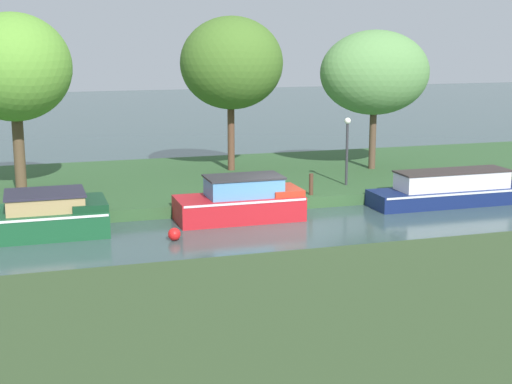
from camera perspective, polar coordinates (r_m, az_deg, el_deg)
name	(u,v)px	position (r m, az deg, el deg)	size (l,w,h in m)	color
ground_plane	(297,225)	(24.44, 3.08, -2.48)	(120.00, 120.00, 0.00)	#354C4B
riverbank_far	(238,179)	(30.90, -1.37, 0.96)	(72.00, 10.00, 0.40)	#31562E
riverbank_near	(443,317)	(16.61, 13.93, -9.13)	(72.00, 10.00, 0.40)	#344A28
red_barge	(242,201)	(24.95, -1.09, -0.70)	(4.14, 1.82, 1.47)	red
navy_narrowboat	(454,190)	(28.18, 14.70, 0.15)	(6.39, 1.60, 1.24)	navy
forest_cruiser	(43,216)	(24.06, -15.75, -1.75)	(4.01, 2.38, 1.32)	#164D2A
willow_tree_left	(14,68)	(28.29, -17.81, 8.91)	(4.06, 4.43, 6.39)	brown
willow_tree_centre	(232,63)	(31.29, -1.85, 9.68)	(4.22, 4.05, 6.35)	brown
willow_tree_right	(375,73)	(32.11, 8.97, 8.87)	(4.73, 3.42, 5.80)	brown
lamp_post	(347,142)	(28.67, 6.89, 3.75)	(0.24, 0.24, 2.56)	#333338
mooring_post_near	(431,178)	(29.03, 13.03, 1.03)	(0.19, 0.19, 0.68)	#442F28
mooring_post_far	(311,184)	(26.97, 4.18, 0.58)	(0.15, 0.15, 0.77)	#4D3222
channel_buoy	(174,234)	(22.66, -6.18, -3.18)	(0.39, 0.39, 0.39)	red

